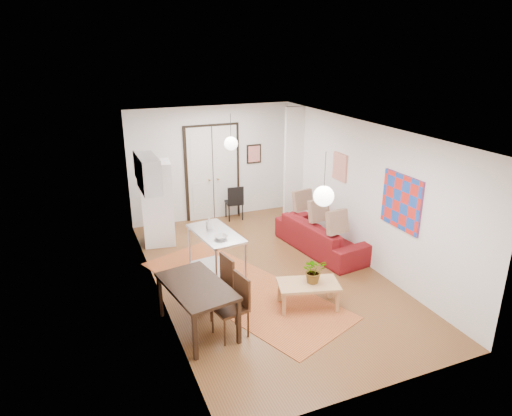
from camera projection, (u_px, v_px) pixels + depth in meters
name	position (u px, v px, depth m)	size (l,w,h in m)	color
floor	(267.00, 274.00, 9.05)	(7.00, 7.00, 0.00)	brown
ceiling	(268.00, 129.00, 8.07)	(4.20, 7.00, 0.02)	silver
wall_back	(212.00, 163.00, 11.60)	(4.20, 0.02, 2.90)	silver
wall_front	(384.00, 295.00, 5.52)	(4.20, 0.02, 2.90)	silver
wall_left	(155.00, 221.00, 7.81)	(0.02, 7.00, 2.90)	silver
wall_right	(361.00, 193.00, 9.31)	(0.02, 7.00, 2.90)	silver
double_doors	(213.00, 173.00, 11.65)	(1.44, 0.06, 2.50)	silver
stub_partition	(294.00, 165.00, 11.44)	(0.50, 0.10, 2.90)	silver
wall_cabinet	(148.00, 173.00, 9.02)	(0.35, 1.00, 0.70)	silver
painting_popart	(401.00, 202.00, 8.15)	(0.05, 1.00, 1.00)	red
painting_abstract	(340.00, 167.00, 9.88)	(0.05, 0.50, 0.60)	beige
poster_back	(254.00, 154.00, 11.94)	(0.40, 0.03, 0.50)	red
print_left	(136.00, 166.00, 9.39)	(0.03, 0.44, 0.54)	#A76F45
pendant_back	(231.00, 143.00, 10.03)	(0.30, 0.30, 0.80)	white
pendant_front	(324.00, 196.00, 6.55)	(0.30, 0.30, 0.80)	white
kilim_rug	(240.00, 288.00, 8.53)	(1.63, 4.34, 0.01)	#C76731
sofa	(321.00, 236.00, 10.01)	(2.35, 0.92, 0.69)	maroon
coffee_table	(308.00, 286.00, 7.81)	(1.15, 0.83, 0.46)	tan
potted_plant	(314.00, 270.00, 7.75)	(0.40, 0.35, 0.45)	#3F7132
kitchen_counter	(216.00, 249.00, 8.58)	(0.83, 1.40, 1.01)	#B6B8BB
bowl	(221.00, 237.00, 8.19)	(0.24, 0.24, 0.06)	beige
soap_bottle	(209.00, 223.00, 8.63)	(0.10, 0.09, 0.21)	teal
fridge	(157.00, 203.00, 10.21)	(0.67, 0.67, 1.90)	white
dining_table	(197.00, 290.00, 7.09)	(1.07, 1.56, 0.80)	black
dining_chair_near	(214.00, 280.00, 7.68)	(0.55, 0.71, 0.99)	#392312
dining_chair_far	(228.00, 300.00, 7.07)	(0.55, 0.71, 0.99)	#392312
black_side_chair	(233.00, 198.00, 11.85)	(0.45, 0.45, 0.91)	black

